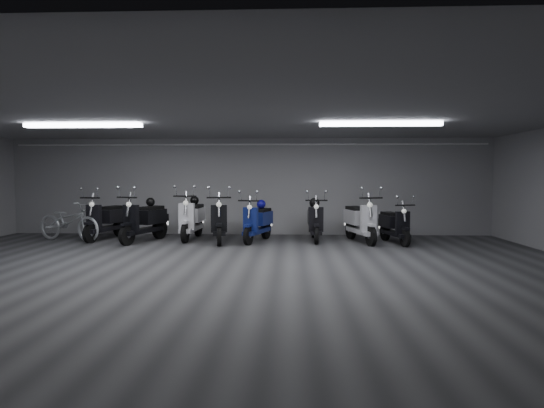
{
  "coord_description": "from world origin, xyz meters",
  "views": [
    {
      "loc": [
        1.22,
        -8.0,
        1.71
      ],
      "look_at": [
        0.79,
        2.5,
        1.05
      ],
      "focal_mm": 29.5,
      "sensor_mm": 36.0,
      "label": 1
    }
  ],
  "objects_px": {
    "scooter_5": "(315,215)",
    "scooter_4": "(258,216)",
    "scooter_2": "(192,212)",
    "bicycle": "(69,217)",
    "helmet_1": "(315,203)",
    "helmet_3": "(194,200)",
    "scooter_6": "(360,214)",
    "scooter_7": "(395,219)",
    "helmet_2": "(261,204)",
    "scooter_1": "(144,214)",
    "scooter_3": "(219,214)",
    "scooter_0": "(106,213)",
    "helmet_0": "(150,202)"
  },
  "relations": [
    {
      "from": "scooter_5",
      "to": "scooter_4",
      "type": "bearing_deg",
      "value": -171.14
    },
    {
      "from": "scooter_2",
      "to": "bicycle",
      "type": "xyz_separation_m",
      "value": [
        -3.18,
        -0.4,
        -0.1
      ]
    },
    {
      "from": "scooter_4",
      "to": "helmet_1",
      "type": "distance_m",
      "value": 1.61
    },
    {
      "from": "scooter_4",
      "to": "helmet_3",
      "type": "bearing_deg",
      "value": 178.07
    },
    {
      "from": "scooter_6",
      "to": "scooter_7",
      "type": "relative_size",
      "value": 1.17
    },
    {
      "from": "scooter_7",
      "to": "helmet_1",
      "type": "height_order",
      "value": "scooter_7"
    },
    {
      "from": "helmet_2",
      "to": "scooter_7",
      "type": "bearing_deg",
      "value": -6.95
    },
    {
      "from": "scooter_1",
      "to": "helmet_3",
      "type": "relative_size",
      "value": 8.2
    },
    {
      "from": "scooter_1",
      "to": "scooter_3",
      "type": "height_order",
      "value": "same"
    },
    {
      "from": "scooter_7",
      "to": "bicycle",
      "type": "distance_m",
      "value": 8.46
    },
    {
      "from": "scooter_0",
      "to": "helmet_2",
      "type": "relative_size",
      "value": 8.09
    },
    {
      "from": "scooter_1",
      "to": "helmet_3",
      "type": "distance_m",
      "value": 1.43
    },
    {
      "from": "scooter_4",
      "to": "scooter_3",
      "type": "bearing_deg",
      "value": -156.24
    },
    {
      "from": "scooter_7",
      "to": "scooter_4",
      "type": "bearing_deg",
      "value": 164.44
    },
    {
      "from": "scooter_1",
      "to": "bicycle",
      "type": "height_order",
      "value": "scooter_1"
    },
    {
      "from": "scooter_4",
      "to": "helmet_1",
      "type": "relative_size",
      "value": 6.6
    },
    {
      "from": "scooter_0",
      "to": "scooter_6",
      "type": "bearing_deg",
      "value": 11.22
    },
    {
      "from": "scooter_4",
      "to": "helmet_0",
      "type": "xyz_separation_m",
      "value": [
        -2.84,
        0.1,
        0.34
      ]
    },
    {
      "from": "scooter_0",
      "to": "scooter_7",
      "type": "height_order",
      "value": "scooter_0"
    },
    {
      "from": "scooter_0",
      "to": "scooter_5",
      "type": "bearing_deg",
      "value": 13.33
    },
    {
      "from": "scooter_3",
      "to": "helmet_0",
      "type": "height_order",
      "value": "scooter_3"
    },
    {
      "from": "scooter_7",
      "to": "scooter_0",
      "type": "bearing_deg",
      "value": 164.32
    },
    {
      "from": "helmet_3",
      "to": "scooter_5",
      "type": "bearing_deg",
      "value": -7.1
    },
    {
      "from": "scooter_0",
      "to": "scooter_5",
      "type": "relative_size",
      "value": 1.05
    },
    {
      "from": "scooter_5",
      "to": "helmet_1",
      "type": "bearing_deg",
      "value": 90.0
    },
    {
      "from": "scooter_0",
      "to": "scooter_1",
      "type": "height_order",
      "value": "scooter_1"
    },
    {
      "from": "scooter_0",
      "to": "scooter_3",
      "type": "height_order",
      "value": "scooter_3"
    },
    {
      "from": "helmet_1",
      "to": "scooter_4",
      "type": "bearing_deg",
      "value": -161.83
    },
    {
      "from": "helmet_2",
      "to": "scooter_4",
      "type": "bearing_deg",
      "value": -107.93
    },
    {
      "from": "helmet_3",
      "to": "scooter_4",
      "type": "bearing_deg",
      "value": -19.86
    },
    {
      "from": "scooter_7",
      "to": "helmet_2",
      "type": "relative_size",
      "value": 7.06
    },
    {
      "from": "scooter_3",
      "to": "helmet_0",
      "type": "distance_m",
      "value": 1.87
    },
    {
      "from": "scooter_3",
      "to": "helmet_3",
      "type": "xyz_separation_m",
      "value": [
        -0.78,
        0.75,
        0.31
      ]
    },
    {
      "from": "scooter_4",
      "to": "scooter_5",
      "type": "relative_size",
      "value": 1.0
    },
    {
      "from": "scooter_5",
      "to": "helmet_0",
      "type": "height_order",
      "value": "scooter_5"
    },
    {
      "from": "scooter_2",
      "to": "helmet_0",
      "type": "distance_m",
      "value": 1.11
    },
    {
      "from": "helmet_1",
      "to": "helmet_3",
      "type": "relative_size",
      "value": 1.15
    },
    {
      "from": "scooter_4",
      "to": "scooter_7",
      "type": "xyz_separation_m",
      "value": [
        3.48,
        -0.17,
        -0.06
      ]
    },
    {
      "from": "scooter_5",
      "to": "helmet_0",
      "type": "distance_m",
      "value": 4.35
    },
    {
      "from": "scooter_1",
      "to": "scooter_4",
      "type": "xyz_separation_m",
      "value": [
        2.93,
        0.16,
        -0.05
      ]
    },
    {
      "from": "scooter_1",
      "to": "scooter_2",
      "type": "height_order",
      "value": "scooter_2"
    },
    {
      "from": "scooter_6",
      "to": "helmet_2",
      "type": "distance_m",
      "value": 2.59
    },
    {
      "from": "scooter_0",
      "to": "helmet_3",
      "type": "xyz_separation_m",
      "value": [
        2.31,
        0.43,
        0.32
      ]
    },
    {
      "from": "scooter_6",
      "to": "helmet_0",
      "type": "bearing_deg",
      "value": 164.92
    },
    {
      "from": "scooter_5",
      "to": "helmet_3",
      "type": "bearing_deg",
      "value": 172.8
    },
    {
      "from": "scooter_1",
      "to": "scooter_5",
      "type": "height_order",
      "value": "scooter_1"
    },
    {
      "from": "bicycle",
      "to": "scooter_4",
      "type": "bearing_deg",
      "value": -70.31
    },
    {
      "from": "scooter_3",
      "to": "scooter_7",
      "type": "relative_size",
      "value": 1.17
    },
    {
      "from": "bicycle",
      "to": "helmet_3",
      "type": "xyz_separation_m",
      "value": [
        3.19,
        0.68,
        0.4
      ]
    },
    {
      "from": "scooter_6",
      "to": "scooter_5",
      "type": "bearing_deg",
      "value": 154.03
    }
  ]
}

